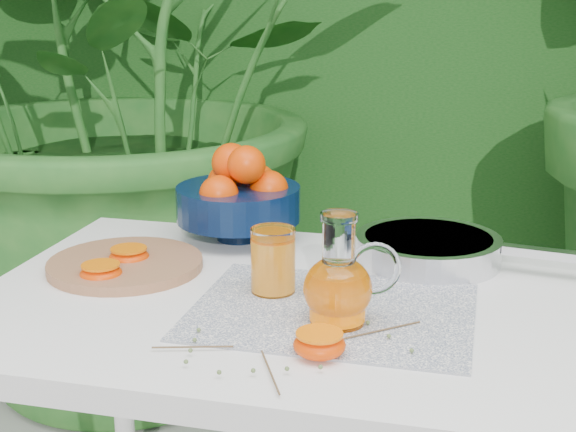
% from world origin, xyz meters
% --- Properties ---
extents(potted_plant_left, '(2.70, 2.70, 1.99)m').
position_xyz_m(potted_plant_left, '(-0.73, 1.15, 1.00)').
color(potted_plant_left, '#205F20').
rests_on(potted_plant_left, ground).
extents(white_table, '(1.00, 0.70, 0.75)m').
position_xyz_m(white_table, '(0.01, 0.03, 0.67)').
color(white_table, white).
rests_on(white_table, ground).
extents(placemat, '(0.43, 0.34, 0.00)m').
position_xyz_m(placemat, '(0.10, -0.01, 0.75)').
color(placemat, '#0B1B40').
rests_on(placemat, white_table).
extents(cutting_board, '(0.31, 0.31, 0.02)m').
position_xyz_m(cutting_board, '(-0.30, 0.09, 0.76)').
color(cutting_board, '#8F6241').
rests_on(cutting_board, white_table).
extents(fruit_bowl, '(0.31, 0.31, 0.19)m').
position_xyz_m(fruit_bowl, '(-0.15, 0.31, 0.84)').
color(fruit_bowl, black).
rests_on(fruit_bowl, white_table).
extents(juice_pitcher, '(0.15, 0.13, 0.17)m').
position_xyz_m(juice_pitcher, '(0.12, -0.06, 0.81)').
color(juice_pitcher, white).
rests_on(juice_pitcher, white_table).
extents(juice_tumbler, '(0.08, 0.08, 0.11)m').
position_xyz_m(juice_tumbler, '(-0.01, 0.04, 0.80)').
color(juice_tumbler, white).
rests_on(juice_tumbler, white_table).
extents(saute_pan, '(0.48, 0.30, 0.05)m').
position_xyz_m(saute_pan, '(0.23, 0.26, 0.78)').
color(saute_pan, silver).
rests_on(saute_pan, white_table).
extents(orange_halves, '(0.50, 0.36, 0.04)m').
position_xyz_m(orange_halves, '(-0.16, -0.01, 0.77)').
color(orange_halves, red).
rests_on(orange_halves, white_table).
extents(thyme_sprigs, '(0.35, 0.28, 0.01)m').
position_xyz_m(thyme_sprigs, '(0.06, -0.17, 0.76)').
color(thyme_sprigs, brown).
rests_on(thyme_sprigs, white_table).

